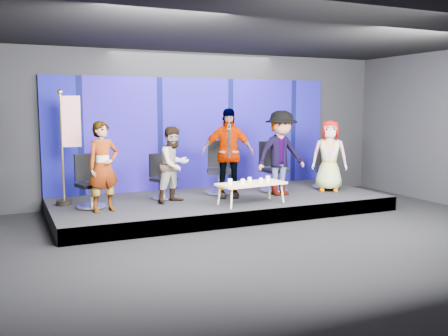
{
  "coord_description": "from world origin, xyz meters",
  "views": [
    {
      "loc": [
        -4.23,
        -7.17,
        2.25
      ],
      "look_at": [
        0.04,
        2.4,
        0.94
      ],
      "focal_mm": 40.0,
      "sensor_mm": 36.0,
      "label": 1
    }
  ],
  "objects_px": {
    "panelist_a": "(103,167)",
    "chair_e": "(324,174)",
    "panelist_e": "(329,156)",
    "mug_d": "(261,180)",
    "chair_c": "(219,176)",
    "mug_a": "(230,181)",
    "mug_b": "(243,181)",
    "mug_c": "(250,180)",
    "chair_a": "(90,190)",
    "flag_stand": "(68,144)",
    "coffee_table": "(251,184)",
    "mug_e": "(268,178)",
    "chair_b": "(162,184)",
    "chair_d": "(272,175)",
    "panelist_c": "(228,153)",
    "panelist_d": "(281,153)",
    "panelist_b": "(174,165)"
  },
  "relations": [
    {
      "from": "mug_c",
      "to": "mug_e",
      "type": "bearing_deg",
      "value": -1.58
    },
    {
      "from": "chair_c",
      "to": "chair_e",
      "type": "distance_m",
      "value": 2.66
    },
    {
      "from": "chair_d",
      "to": "mug_b",
      "type": "height_order",
      "value": "chair_d"
    },
    {
      "from": "mug_a",
      "to": "flag_stand",
      "type": "height_order",
      "value": "flag_stand"
    },
    {
      "from": "panelist_e",
      "to": "chair_b",
      "type": "bearing_deg",
      "value": -156.87
    },
    {
      "from": "mug_d",
      "to": "panelist_c",
      "type": "bearing_deg",
      "value": 112.08
    },
    {
      "from": "chair_b",
      "to": "mug_e",
      "type": "bearing_deg",
      "value": -56.39
    },
    {
      "from": "chair_d",
      "to": "mug_a",
      "type": "bearing_deg",
      "value": -150.26
    },
    {
      "from": "chair_a",
      "to": "panelist_d",
      "type": "bearing_deg",
      "value": -19.83
    },
    {
      "from": "chair_d",
      "to": "panelist_e",
      "type": "bearing_deg",
      "value": -27.63
    },
    {
      "from": "panelist_c",
      "to": "coffee_table",
      "type": "relative_size",
      "value": 1.32
    },
    {
      "from": "chair_c",
      "to": "coffee_table",
      "type": "xyz_separation_m",
      "value": [
        0.12,
        -1.35,
        0.01
      ]
    },
    {
      "from": "mug_e",
      "to": "flag_stand",
      "type": "distance_m",
      "value": 4.04
    },
    {
      "from": "mug_e",
      "to": "flag_stand",
      "type": "height_order",
      "value": "flag_stand"
    },
    {
      "from": "panelist_e",
      "to": "flag_stand",
      "type": "relative_size",
      "value": 0.72
    },
    {
      "from": "mug_d",
      "to": "mug_c",
      "type": "bearing_deg",
      "value": 148.2
    },
    {
      "from": "panelist_c",
      "to": "mug_a",
      "type": "relative_size",
      "value": 18.35
    },
    {
      "from": "panelist_b",
      "to": "panelist_c",
      "type": "distance_m",
      "value": 1.24
    },
    {
      "from": "coffee_table",
      "to": "mug_c",
      "type": "distance_m",
      "value": 0.14
    },
    {
      "from": "chair_b",
      "to": "chair_e",
      "type": "relative_size",
      "value": 0.94
    },
    {
      "from": "panelist_a",
      "to": "chair_e",
      "type": "distance_m",
      "value": 5.43
    },
    {
      "from": "panelist_d",
      "to": "mug_d",
      "type": "relative_size",
      "value": 21.48
    },
    {
      "from": "mug_a",
      "to": "mug_c",
      "type": "distance_m",
      "value": 0.49
    },
    {
      "from": "mug_d",
      "to": "panelist_e",
      "type": "bearing_deg",
      "value": 16.75
    },
    {
      "from": "panelist_a",
      "to": "chair_e",
      "type": "bearing_deg",
      "value": -8.91
    },
    {
      "from": "chair_c",
      "to": "flag_stand",
      "type": "bearing_deg",
      "value": -160.69
    },
    {
      "from": "panelist_e",
      "to": "mug_d",
      "type": "xyz_separation_m",
      "value": [
        -2.12,
        -0.64,
        -0.35
      ]
    },
    {
      "from": "chair_b",
      "to": "coffee_table",
      "type": "height_order",
      "value": "chair_b"
    },
    {
      "from": "chair_a",
      "to": "flag_stand",
      "type": "bearing_deg",
      "value": 110.52
    },
    {
      "from": "panelist_d",
      "to": "panelist_e",
      "type": "height_order",
      "value": "panelist_d"
    },
    {
      "from": "panelist_a",
      "to": "mug_a",
      "type": "height_order",
      "value": "panelist_a"
    },
    {
      "from": "panelist_e",
      "to": "coffee_table",
      "type": "relative_size",
      "value": 1.13
    },
    {
      "from": "chair_d",
      "to": "panelist_e",
      "type": "height_order",
      "value": "panelist_e"
    },
    {
      "from": "mug_b",
      "to": "chair_b",
      "type": "bearing_deg",
      "value": 132.57
    },
    {
      "from": "panelist_c",
      "to": "chair_d",
      "type": "relative_size",
      "value": 1.67
    },
    {
      "from": "panelist_a",
      "to": "coffee_table",
      "type": "xyz_separation_m",
      "value": [
        2.84,
        -0.45,
        -0.45
      ]
    },
    {
      "from": "mug_b",
      "to": "flag_stand",
      "type": "distance_m",
      "value": 3.5
    },
    {
      "from": "panelist_a",
      "to": "coffee_table",
      "type": "bearing_deg",
      "value": -24.66
    },
    {
      "from": "mug_b",
      "to": "coffee_table",
      "type": "bearing_deg",
      "value": 18.49
    },
    {
      "from": "chair_d",
      "to": "mug_c",
      "type": "xyz_separation_m",
      "value": [
        -1.11,
        -1.02,
        0.1
      ]
    },
    {
      "from": "panelist_b",
      "to": "chair_d",
      "type": "xyz_separation_m",
      "value": [
        2.48,
        0.34,
        -0.39
      ]
    },
    {
      "from": "chair_c",
      "to": "chair_d",
      "type": "bearing_deg",
      "value": 8.9
    },
    {
      "from": "chair_a",
      "to": "chair_b",
      "type": "height_order",
      "value": "chair_a"
    },
    {
      "from": "mug_b",
      "to": "mug_c",
      "type": "distance_m",
      "value": 0.31
    },
    {
      "from": "panelist_c",
      "to": "mug_d",
      "type": "distance_m",
      "value": 1.04
    },
    {
      "from": "panelist_b",
      "to": "mug_e",
      "type": "distance_m",
      "value": 1.94
    },
    {
      "from": "mug_b",
      "to": "mug_e",
      "type": "bearing_deg",
      "value": 14.71
    },
    {
      "from": "panelist_a",
      "to": "flag_stand",
      "type": "relative_size",
      "value": 0.74
    },
    {
      "from": "chair_b",
      "to": "mug_d",
      "type": "relative_size",
      "value": 11.04
    },
    {
      "from": "chair_c",
      "to": "mug_a",
      "type": "relative_size",
      "value": 11.33
    }
  ]
}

